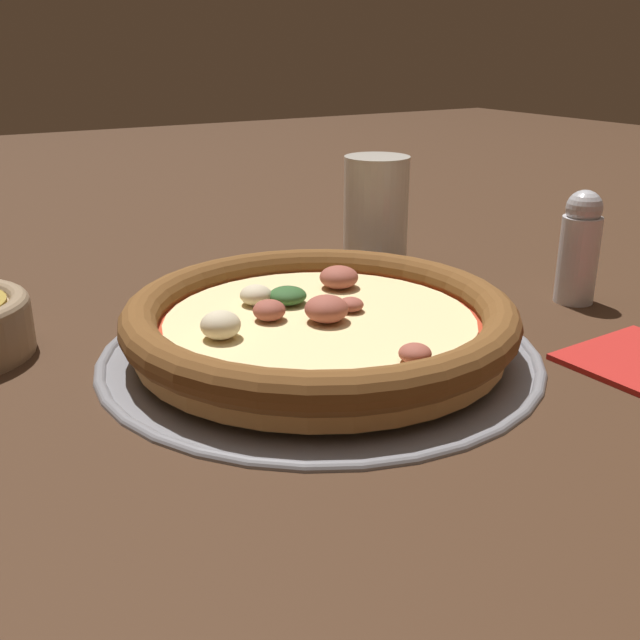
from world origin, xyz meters
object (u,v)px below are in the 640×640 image
object	(u,v)px
drinking_cup	(376,211)
pizza_tray	(320,351)
pizza	(320,321)
pepper_shaker	(579,247)

from	to	relation	value
drinking_cup	pizza_tray	bearing A→B (deg)	-44.07
pizza_tray	pizza	xyz separation A→B (m)	(-0.00, -0.00, 0.02)
pizza	pepper_shaker	size ratio (longest dim) A/B	2.88
drinking_cup	pepper_shaker	distance (m)	0.20
pizza_tray	pizza	bearing A→B (deg)	-151.40
drinking_cup	pepper_shaker	size ratio (longest dim) A/B	1.11
pizza	drinking_cup	xyz separation A→B (m)	(-0.17, 0.17, 0.03)
pizza_tray	pepper_shaker	bearing A→B (deg)	87.28
pizza_tray	pizza	world-z (taller)	pizza
pizza_tray	drinking_cup	distance (m)	0.24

